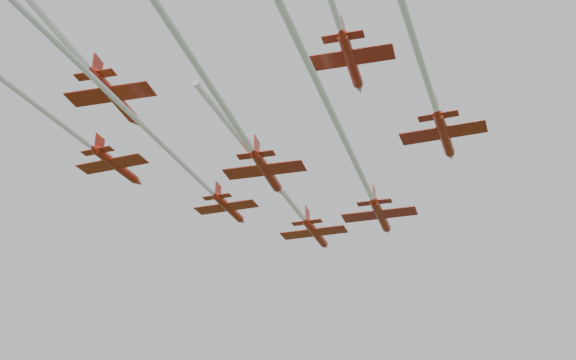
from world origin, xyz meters
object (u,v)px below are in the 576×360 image
(jet_row3_left, at_px, (66,127))
(jet_row4_left, at_px, (60,35))
(jet_row2_left, at_px, (178,159))
(jet_row3_mid, at_px, (244,136))
(jet_row2_right, at_px, (358,168))
(jet_row3_right, at_px, (427,81))
(jet_lead, at_px, (295,208))

(jet_row3_left, bearing_deg, jet_row4_left, -55.58)
(jet_row4_left, bearing_deg, jet_row2_left, 83.15)
(jet_row3_mid, height_order, jet_row4_left, jet_row4_left)
(jet_row3_left, bearing_deg, jet_row2_left, 43.37)
(jet_row2_right, height_order, jet_row3_mid, jet_row3_mid)
(jet_row3_right, bearing_deg, jet_lead, 130.93)
(jet_row2_left, distance_m, jet_row3_right, 29.89)
(jet_row2_right, bearing_deg, jet_row4_left, -129.02)
(jet_lead, relative_size, jet_row2_left, 0.84)
(jet_lead, relative_size, jet_row4_left, 0.97)
(jet_row2_right, bearing_deg, jet_row3_left, -156.94)
(jet_lead, distance_m, jet_row2_right, 18.10)
(jet_row2_left, height_order, jet_row4_left, jet_row4_left)
(jet_row2_left, relative_size, jet_row4_left, 1.16)
(jet_row3_left, height_order, jet_row3_mid, jet_row3_left)
(jet_row2_right, bearing_deg, jet_row3_right, -52.63)
(jet_row2_right, xyz_separation_m, jet_row3_mid, (-10.32, -9.11, 0.67))
(jet_row3_right, bearing_deg, jet_row3_mid, 174.65)
(jet_row2_right, height_order, jet_row4_left, jet_row4_left)
(jet_row2_right, distance_m, jet_row3_left, 32.20)
(jet_row3_right, height_order, jet_row4_left, jet_row4_left)
(jet_lead, bearing_deg, jet_row3_mid, -85.63)
(jet_row3_right, xyz_separation_m, jet_row4_left, (-30.91, -13.65, 1.61))
(jet_row2_right, relative_size, jet_row3_right, 1.17)
(jet_row3_left, bearing_deg, jet_row3_right, 4.86)
(jet_row2_left, xyz_separation_m, jet_row4_left, (-2.14, -21.76, 1.91))
(jet_row3_left, relative_size, jet_row3_mid, 1.05)
(jet_row4_left, bearing_deg, jet_row3_right, 22.59)
(jet_row2_left, relative_size, jet_row2_right, 0.97)
(jet_lead, bearing_deg, jet_row4_left, -102.63)
(jet_row3_left, distance_m, jet_row3_right, 38.70)
(jet_lead, xyz_separation_m, jet_row3_mid, (0.67, -23.28, -1.84))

